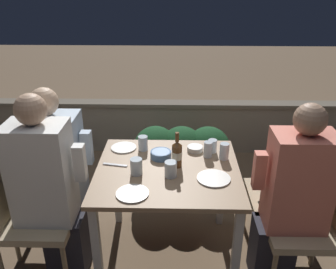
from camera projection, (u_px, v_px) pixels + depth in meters
ground_plane at (168, 254)px, 2.68m from camera, size 16.00×16.00×0.00m
parapet_wall at (171, 126)px, 4.11m from camera, size 9.00×0.18×0.59m
dining_table at (168, 181)px, 2.40m from camera, size 0.95×0.87×0.75m
planter_hedge at (182, 156)px, 3.33m from camera, size 0.89×0.47×0.64m
chair_left_near at (21, 205)px, 2.34m from camera, size 0.48×0.48×0.91m
person_white_polo at (49, 190)px, 2.28m from camera, size 0.47×0.26×1.31m
chair_left_far at (32, 183)px, 2.58m from camera, size 0.48×0.48×0.91m
person_blue_shirt at (59, 172)px, 2.54m from camera, size 0.49×0.26×1.26m
chair_right_near at (321, 212)px, 2.27m from camera, size 0.48×0.48×0.91m
person_coral_top at (291, 198)px, 2.23m from camera, size 0.47×0.26×1.28m
chair_right_far at (299, 186)px, 2.55m from camera, size 0.48×0.48×0.91m
beer_bottle at (177, 154)px, 2.35m from camera, size 0.07×0.07×0.25m
plate_0 at (124, 148)px, 2.63m from camera, size 0.19×0.19×0.01m
plate_1 at (214, 178)px, 2.24m from camera, size 0.21×0.21×0.01m
plate_2 at (132, 193)px, 2.09m from camera, size 0.20×0.20×0.01m
bowl_0 at (195, 148)px, 2.58m from camera, size 0.12×0.12×0.04m
bowl_1 at (161, 154)px, 2.49m from camera, size 0.15×0.15×0.05m
glass_cup_0 at (171, 169)px, 2.25m from camera, size 0.08×0.08×0.10m
glass_cup_1 at (212, 146)px, 2.56m from camera, size 0.06×0.06×0.09m
glass_cup_2 at (224, 151)px, 2.46m from camera, size 0.06×0.06×0.12m
glass_cup_3 at (136, 166)px, 2.28m from camera, size 0.08×0.08×0.11m
glass_cup_4 at (143, 143)px, 2.58m from camera, size 0.07×0.07×0.11m
glass_cup_5 at (208, 149)px, 2.49m from camera, size 0.06×0.06×0.11m
fork_0 at (115, 165)px, 2.40m from camera, size 0.17×0.05×0.01m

